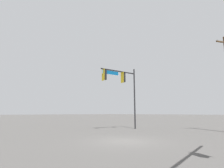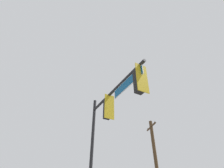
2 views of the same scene
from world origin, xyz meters
TOP-DOWN VIEW (x-y plane):
  - signal_pole_near at (-5.75, -5.60)m, footprint 4.82×1.15m

SIDE VIEW (x-z plane):
  - signal_pole_near at x=-5.75m, z-range 1.79..9.07m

